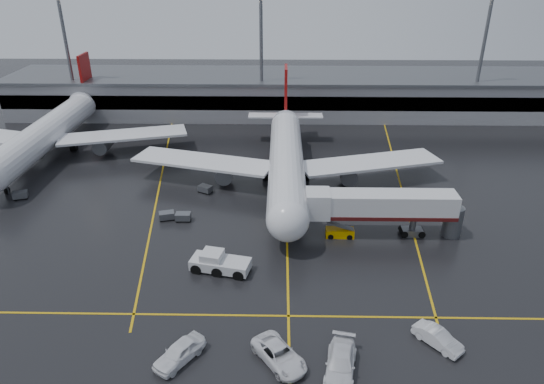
{
  "coord_description": "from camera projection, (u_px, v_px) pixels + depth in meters",
  "views": [
    {
      "loc": [
        -0.95,
        -60.36,
        32.43
      ],
      "look_at": [
        -2.0,
        -2.0,
        4.0
      ],
      "focal_mm": 32.29,
      "sensor_mm": 36.0,
      "label": 1
    }
  ],
  "objects": [
    {
      "name": "jet_bridge",
      "position": [
        382.0,
        207.0,
        61.14
      ],
      "size": [
        19.9,
        3.4,
        6.05
      ],
      "color": "silver",
      "rests_on": "ground"
    },
    {
      "name": "pushback_tractor",
      "position": [
        219.0,
        263.0,
        55.35
      ],
      "size": [
        7.13,
        4.17,
        2.39
      ],
      "color": "silver",
      "rests_on": "ground"
    },
    {
      "name": "second_airliner",
      "position": [
        50.0,
        131.0,
        86.79
      ],
      "size": [
        48.8,
        45.6,
        14.1
      ],
      "color": "silver",
      "rests_on": "ground"
    },
    {
      "name": "apron_line_centre",
      "position": [
        287.0,
        211.0,
        68.44
      ],
      "size": [
        0.25,
        90.0,
        0.02
      ],
      "primitive_type": "cube",
      "color": "gold",
      "rests_on": "ground"
    },
    {
      "name": "apron_line_right",
      "position": [
        400.0,
        182.0,
        77.14
      ],
      "size": [
        7.57,
        69.64,
        0.02
      ],
      "primitive_type": "cube",
      "rotation": [
        0.0,
        0.0,
        -0.1
      ],
      "color": "gold",
      "rests_on": "ground"
    },
    {
      "name": "light_mast_mid",
      "position": [
        261.0,
        52.0,
        99.94
      ],
      "size": [
        3.0,
        1.2,
        25.45
      ],
      "color": "#595B60",
      "rests_on": "ground"
    },
    {
      "name": "service_van_b",
      "position": [
        341.0,
        363.0,
        41.88
      ],
      "size": [
        3.64,
        6.48,
        1.77
      ],
      "primitive_type": "imported",
      "rotation": [
        0.0,
        0.0,
        -0.2
      ],
      "color": "white",
      "rests_on": "ground"
    },
    {
      "name": "baggage_cart_a",
      "position": [
        183.0,
        216.0,
        65.86
      ],
      "size": [
        2.01,
        1.32,
        1.12
      ],
      "color": "#595B60",
      "rests_on": "ground"
    },
    {
      "name": "baggage_cart_b",
      "position": [
        167.0,
        215.0,
        66.14
      ],
      "size": [
        2.27,
        1.78,
        1.12
      ],
      "color": "#595B60",
      "rests_on": "ground"
    },
    {
      "name": "service_van_c",
      "position": [
        438.0,
        338.0,
        44.79
      ],
      "size": [
        4.31,
        4.66,
        1.56
      ],
      "primitive_type": "imported",
      "rotation": [
        0.0,
        0.0,
        0.7
      ],
      "color": "silver",
      "rests_on": "ground"
    },
    {
      "name": "ground",
      "position": [
        287.0,
        212.0,
        68.45
      ],
      "size": [
        220.0,
        220.0,
        0.0
      ],
      "primitive_type": "plane",
      "color": "black",
      "rests_on": "ground"
    },
    {
      "name": "baggage_cart_e",
      "position": [
        20.0,
        195.0,
        71.82
      ],
      "size": [
        2.32,
        1.89,
        1.12
      ],
      "color": "#595B60",
      "rests_on": "ground"
    },
    {
      "name": "belt_loader",
      "position": [
        340.0,
        232.0,
        62.2
      ],
      "size": [
        3.6,
        1.75,
        2.26
      ],
      "color": "#E09F01",
      "rests_on": "ground"
    },
    {
      "name": "terminal",
      "position": [
        285.0,
        93.0,
        109.64
      ],
      "size": [
        122.0,
        19.0,
        8.6
      ],
      "color": "gray",
      "rests_on": "ground"
    },
    {
      "name": "service_van_a",
      "position": [
        279.0,
        355.0,
        42.86
      ],
      "size": [
        5.59,
        6.34,
        1.63
      ],
      "primitive_type": "imported",
      "rotation": [
        0.0,
        0.0,
        0.62
      ],
      "color": "white",
      "rests_on": "ground"
    },
    {
      "name": "light_mast_right",
      "position": [
        482.0,
        53.0,
        99.21
      ],
      "size": [
        3.0,
        1.2,
        25.45
      ],
      "color": "#595B60",
      "rests_on": "ground"
    },
    {
      "name": "apron_line_stop",
      "position": [
        288.0,
        316.0,
        48.67
      ],
      "size": [
        60.0,
        0.25,
        0.02
      ],
      "primitive_type": "cube",
      "color": "gold",
      "rests_on": "ground"
    },
    {
      "name": "service_van_d",
      "position": [
        179.0,
        352.0,
        43.01
      ],
      "size": [
        4.69,
        5.45,
        1.77
      ],
      "primitive_type": "imported",
      "rotation": [
        0.0,
        0.0,
        -0.61
      ],
      "color": "white",
      "rests_on": "ground"
    },
    {
      "name": "light_mast_left",
      "position": [
        67.0,
        51.0,
        100.59
      ],
      "size": [
        3.0,
        1.2,
        25.45
      ],
      "color": "#595B60",
      "rests_on": "ground"
    },
    {
      "name": "main_airliner",
      "position": [
        286.0,
        158.0,
        75.32
      ],
      "size": [
        48.8,
        45.6,
        14.1
      ],
      "color": "silver",
      "rests_on": "ground"
    },
    {
      "name": "baggage_cart_c",
      "position": [
        205.0,
        189.0,
        73.69
      ],
      "size": [
        2.38,
        2.12,
        1.12
      ],
      "color": "#595B60",
      "rests_on": "ground"
    },
    {
      "name": "apron_line_left",
      "position": [
        160.0,
        181.0,
        77.76
      ],
      "size": [
        9.99,
        69.35,
        0.02
      ],
      "primitive_type": "cube",
      "rotation": [
        0.0,
        0.0,
        0.14
      ],
      "color": "gold",
      "rests_on": "ground"
    }
  ]
}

